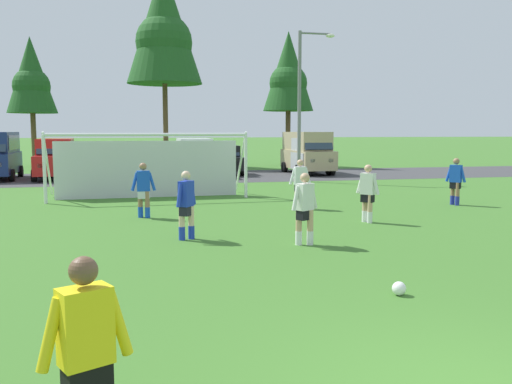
{
  "coord_description": "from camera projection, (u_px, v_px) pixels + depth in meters",
  "views": [
    {
      "loc": [
        -3.18,
        -4.34,
        2.57
      ],
      "look_at": [
        -0.24,
        8.47,
        1.1
      ],
      "focal_mm": 38.19,
      "sensor_mm": 36.0,
      "label": 1
    }
  ],
  "objects": [
    {
      "name": "ground_plane",
      "position": [
        222.0,
        202.0,
        19.72
      ],
      "size": [
        400.0,
        400.0,
        0.0
      ],
      "primitive_type": "plane",
      "color": "#3D7028"
    },
    {
      "name": "parking_lot_strip",
      "position": [
        189.0,
        177.0,
        30.79
      ],
      "size": [
        52.0,
        8.4,
        0.01
      ],
      "primitive_type": "cube",
      "color": "#3D3D3F",
      "rests_on": "ground"
    },
    {
      "name": "soccer_ball",
      "position": [
        399.0,
        288.0,
        8.55
      ],
      "size": [
        0.22,
        0.22,
        0.22
      ],
      "color": "white",
      "rests_on": "ground"
    },
    {
      "name": "soccer_goal",
      "position": [
        148.0,
        165.0,
        20.87
      ],
      "size": [
        7.46,
        2.1,
        2.57
      ],
      "color": "white",
      "rests_on": "ground"
    },
    {
      "name": "referee",
      "position": [
        87.0,
        361.0,
        4.15
      ],
      "size": [
        0.73,
        0.38,
        1.64
      ],
      "color": "brown",
      "rests_on": "ground"
    },
    {
      "name": "player_striker_near",
      "position": [
        455.0,
        182.0,
        18.92
      ],
      "size": [
        0.48,
        0.66,
        1.64
      ],
      "color": "#936B4C",
      "rests_on": "ground"
    },
    {
      "name": "player_midfield_center",
      "position": [
        144.0,
        190.0,
        16.14
      ],
      "size": [
        0.73,
        0.28,
        1.64
      ],
      "color": "#936B4C",
      "rests_on": "ground"
    },
    {
      "name": "player_defender_far",
      "position": [
        186.0,
        205.0,
        12.87
      ],
      "size": [
        0.55,
        0.61,
        1.64
      ],
      "color": "beige",
      "rests_on": "ground"
    },
    {
      "name": "player_winger_left",
      "position": [
        368.0,
        194.0,
        15.3
      ],
      "size": [
        0.5,
        0.65,
        1.64
      ],
      "color": "tan",
      "rests_on": "ground"
    },
    {
      "name": "player_winger_right",
      "position": [
        305.0,
        209.0,
        12.26
      ],
      "size": [
        0.72,
        0.4,
        1.64
      ],
      "color": "tan",
      "rests_on": "ground"
    },
    {
      "name": "player_trailing_back",
      "position": [
        300.0,
        184.0,
        18.03
      ],
      "size": [
        0.73,
        0.34,
        1.64
      ],
      "color": "tan",
      "rests_on": "ground"
    },
    {
      "name": "parked_car_slot_left",
      "position": [
        56.0,
        158.0,
        29.16
      ],
      "size": [
        2.29,
        4.68,
        2.16
      ],
      "color": "red",
      "rests_on": "ground"
    },
    {
      "name": "parked_car_slot_center_left",
      "position": [
        120.0,
        163.0,
        29.4
      ],
      "size": [
        2.16,
        4.26,
        1.72
      ],
      "color": "#194C2D",
      "rests_on": "ground"
    },
    {
      "name": "parked_car_slot_center",
      "position": [
        195.0,
        157.0,
        30.53
      ],
      "size": [
        2.15,
        4.6,
        2.16
      ],
      "color": "silver",
      "rests_on": "ground"
    },
    {
      "name": "parked_car_slot_center_right",
      "position": [
        224.0,
        160.0,
        32.36
      ],
      "size": [
        2.09,
        4.23,
        1.72
      ],
      "color": "black",
      "rests_on": "ground"
    },
    {
      "name": "parked_car_slot_right",
      "position": [
        306.0,
        155.0,
        33.06
      ],
      "size": [
        2.16,
        4.61,
        2.16
      ],
      "color": "#B2B2BC",
      "rests_on": "ground"
    },
    {
      "name": "parked_car_slot_far_right",
      "position": [
        307.0,
        151.0,
        32.88
      ],
      "size": [
        2.29,
        4.85,
        2.52
      ],
      "color": "tan",
      "rests_on": "ground"
    },
    {
      "name": "tree_left_edge",
      "position": [
        31.0,
        78.0,
        38.77
      ],
      "size": [
        3.48,
        3.48,
        9.27
      ],
      "color": "brown",
      "rests_on": "ground"
    },
    {
      "name": "tree_mid_left",
      "position": [
        164.0,
        28.0,
        38.47
      ],
      "size": [
        5.34,
        5.34,
        14.25
      ],
      "color": "brown",
      "rests_on": "ground"
    },
    {
      "name": "tree_center_back",
      "position": [
        288.0,
        74.0,
        39.0
      ],
      "size": [
        3.62,
        3.62,
        9.66
      ],
      "color": "brown",
      "rests_on": "ground"
    },
    {
      "name": "street_lamp",
      "position": [
        303.0,
        104.0,
        27.53
      ],
      "size": [
        2.0,
        0.32,
        7.54
      ],
      "color": "slate",
      "rests_on": "ground"
    }
  ]
}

